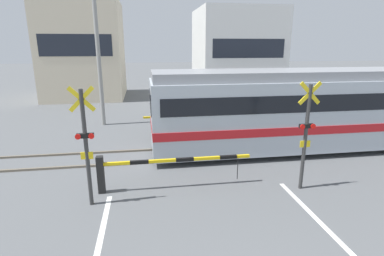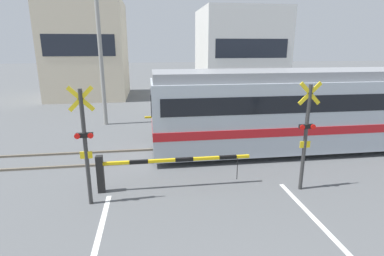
{
  "view_description": "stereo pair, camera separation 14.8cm",
  "coord_description": "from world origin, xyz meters",
  "px_view_note": "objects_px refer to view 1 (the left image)",
  "views": [
    {
      "loc": [
        -1.55,
        -1.72,
        4.32
      ],
      "look_at": [
        0.0,
        8.0,
        1.6
      ],
      "focal_mm": 28.0,
      "sensor_mm": 36.0,
      "label": 1
    },
    {
      "loc": [
        -1.4,
        -1.74,
        4.32
      ],
      "look_at": [
        0.0,
        8.0,
        1.6
      ],
      "focal_mm": 28.0,
      "sensor_mm": 36.0,
      "label": 2
    }
  ],
  "objects_px": {
    "crossing_barrier_near": "(145,167)",
    "crossing_barrier_far": "(209,118)",
    "crossing_signal_left": "(86,142)",
    "pedestrian": "(172,105)",
    "crossing_signal_right": "(306,132)",
    "commuter_train": "(321,107)"
  },
  "relations": [
    {
      "from": "crossing_barrier_near",
      "to": "crossing_barrier_far",
      "type": "xyz_separation_m",
      "value": [
        3.29,
        5.87,
        0.0
      ]
    },
    {
      "from": "crossing_barrier_near",
      "to": "crossing_signal_left",
      "type": "relative_size",
      "value": 1.42
    },
    {
      "from": "crossing_signal_left",
      "to": "pedestrian",
      "type": "bearing_deg",
      "value": 71.88
    },
    {
      "from": "crossing_barrier_near",
      "to": "pedestrian",
      "type": "relative_size",
      "value": 3.01
    },
    {
      "from": "pedestrian",
      "to": "crossing_signal_right",
      "type": "bearing_deg",
      "value": -72.41
    },
    {
      "from": "crossing_signal_left",
      "to": "crossing_signal_right",
      "type": "relative_size",
      "value": 1.0
    },
    {
      "from": "crossing_barrier_far",
      "to": "commuter_train",
      "type": "bearing_deg",
      "value": -35.87
    },
    {
      "from": "crossing_signal_right",
      "to": "crossing_signal_left",
      "type": "bearing_deg",
      "value": 180.0
    },
    {
      "from": "crossing_barrier_near",
      "to": "crossing_signal_right",
      "type": "xyz_separation_m",
      "value": [
        4.79,
        -0.67,
        1.08
      ]
    },
    {
      "from": "crossing_barrier_far",
      "to": "crossing_signal_left",
      "type": "xyz_separation_m",
      "value": [
        -4.79,
        -6.54,
        1.08
      ]
    },
    {
      "from": "crossing_barrier_near",
      "to": "crossing_signal_right",
      "type": "bearing_deg",
      "value": -7.99
    },
    {
      "from": "pedestrian",
      "to": "crossing_barrier_far",
      "type": "bearing_deg",
      "value": -63.8
    },
    {
      "from": "commuter_train",
      "to": "crossing_barrier_near",
      "type": "distance_m",
      "value": 8.05
    },
    {
      "from": "crossing_barrier_far",
      "to": "crossing_signal_right",
      "type": "xyz_separation_m",
      "value": [
        1.51,
        -6.54,
        1.08
      ]
    },
    {
      "from": "commuter_train",
      "to": "crossing_barrier_near",
      "type": "relative_size",
      "value": 3.03
    },
    {
      "from": "crossing_signal_right",
      "to": "crossing_barrier_near",
      "type": "bearing_deg",
      "value": 172.01
    },
    {
      "from": "crossing_barrier_near",
      "to": "crossing_signal_right",
      "type": "relative_size",
      "value": 1.42
    },
    {
      "from": "commuter_train",
      "to": "crossing_signal_left",
      "type": "xyz_separation_m",
      "value": [
        -8.97,
        -3.52,
        0.04
      ]
    },
    {
      "from": "commuter_train",
      "to": "crossing_barrier_near",
      "type": "xyz_separation_m",
      "value": [
        -7.46,
        -2.85,
        -1.04
      ]
    },
    {
      "from": "crossing_barrier_far",
      "to": "crossing_signal_left",
      "type": "bearing_deg",
      "value": -126.25
    },
    {
      "from": "commuter_train",
      "to": "crossing_signal_left",
      "type": "distance_m",
      "value": 9.63
    },
    {
      "from": "commuter_train",
      "to": "crossing_signal_right",
      "type": "xyz_separation_m",
      "value": [
        -2.66,
        -3.52,
        0.04
      ]
    }
  ]
}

